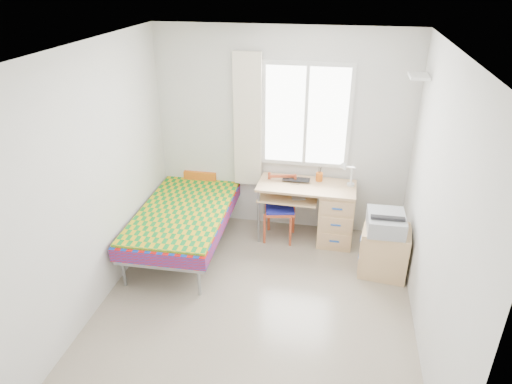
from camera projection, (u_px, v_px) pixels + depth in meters
floor at (255, 305)px, 4.78m from camera, size 3.50×3.50×0.00m
ceiling at (255, 49)px, 3.62m from camera, size 3.50×3.50×0.00m
wall_back at (281, 133)px, 5.74m from camera, size 3.20×0.00×3.20m
wall_left at (95, 181)px, 4.47m from camera, size 0.00×3.50×3.50m
wall_right at (437, 211)px, 3.93m from camera, size 0.00×3.50×3.50m
window at (306, 116)px, 5.56m from camera, size 1.10×0.04×1.30m
curtain at (248, 122)px, 5.68m from camera, size 0.35×0.05×1.70m
floating_shelf at (419, 76)px, 4.80m from camera, size 0.20×0.32×0.03m
bed at (191, 206)px, 5.76m from camera, size 1.09×2.27×0.97m
desk at (331, 211)px, 5.75m from camera, size 1.22×0.58×0.76m
chair at (281, 203)px, 5.80m from camera, size 0.43×0.43×0.85m
cabinet at (384, 251)px, 5.19m from camera, size 0.58×0.52×0.57m
printer at (386, 222)px, 5.00m from camera, size 0.41×0.47×0.20m
laptop at (296, 182)px, 5.70m from camera, size 0.35×0.22×0.03m
pen_cup at (319, 177)px, 5.74m from camera, size 0.10×0.10×0.11m
task_lamp at (347, 172)px, 5.44m from camera, size 0.21×0.31×0.37m
book at (291, 197)px, 5.73m from camera, size 0.21×0.26×0.02m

